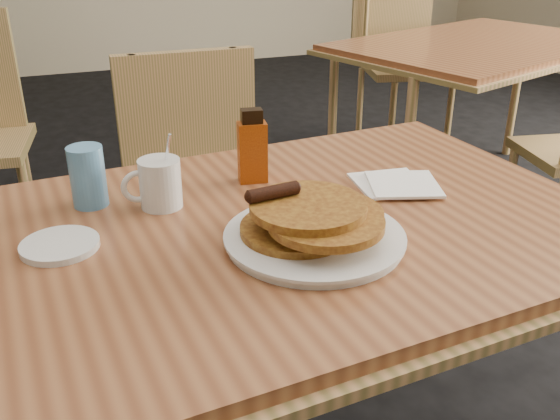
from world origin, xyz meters
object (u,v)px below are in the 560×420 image
object	(u,v)px
neighbor_table	(479,50)
syrup_bottle	(252,149)
main_table	(281,241)
coffee_mug	(159,183)
blue_tumbler	(88,176)
pancake_plate	(314,227)
chair_neighbor_far	(399,44)
chair_main_far	(199,182)

from	to	relation	value
neighbor_table	syrup_bottle	bearing A→B (deg)	-141.35
main_table	coffee_mug	world-z (taller)	coffee_mug
blue_tumbler	pancake_plate	bearing A→B (deg)	-41.19
coffee_mug	syrup_bottle	xyz separation A→B (m)	(0.21, 0.06, 0.02)
chair_neighbor_far	blue_tumbler	size ratio (longest dim) A/B	8.38
main_table	blue_tumbler	xyz separation A→B (m)	(-0.33, 0.21, 0.10)
main_table	pancake_plate	bearing A→B (deg)	-76.75
main_table	chair_main_far	distance (m)	0.74
blue_tumbler	main_table	bearing A→B (deg)	-32.46
main_table	chair_main_far	world-z (taller)	chair_main_far
chair_main_far	chair_neighbor_far	size ratio (longest dim) A/B	0.90
main_table	pancake_plate	distance (m)	0.12
chair_neighbor_far	coffee_mug	bearing A→B (deg)	-115.99
pancake_plate	main_table	bearing A→B (deg)	103.25
chair_neighbor_far	pancake_plate	bearing A→B (deg)	-109.01
syrup_bottle	blue_tumbler	bearing A→B (deg)	-170.42
chair_main_far	pancake_plate	world-z (taller)	chair_main_far
main_table	pancake_plate	xyz separation A→B (m)	(0.02, -0.10, 0.07)
chair_main_far	pancake_plate	bearing A→B (deg)	-87.96
coffee_mug	neighbor_table	bearing A→B (deg)	38.34
chair_main_far	coffee_mug	bearing A→B (deg)	-109.20
neighbor_table	pancake_plate	world-z (taller)	pancake_plate
chair_neighbor_far	coffee_mug	distance (m)	2.68
main_table	neighbor_table	xyz separation A→B (m)	(1.55, 1.44, 0.00)
chair_neighbor_far	blue_tumbler	xyz separation A→B (m)	(-1.89, -1.95, 0.20)
neighbor_table	coffee_mug	xyz separation A→B (m)	(-1.75, -1.29, 0.09)
pancake_plate	coffee_mug	size ratio (longest dim) A/B	2.08
neighbor_table	chair_neighbor_far	xyz separation A→B (m)	(0.01, 0.73, -0.10)
pancake_plate	syrup_bottle	xyz separation A→B (m)	(-0.01, 0.31, 0.04)
main_table	chair_neighbor_far	xyz separation A→B (m)	(1.56, 2.16, -0.10)
pancake_plate	blue_tumbler	size ratio (longest dim) A/B	2.63
main_table	chair_main_far	size ratio (longest dim) A/B	1.46
syrup_bottle	chair_main_far	bearing A→B (deg)	99.73
coffee_mug	pancake_plate	bearing A→B (deg)	-46.23
chair_neighbor_far	syrup_bottle	xyz separation A→B (m)	(-1.54, -1.95, 0.21)
syrup_bottle	coffee_mug	bearing A→B (deg)	-155.09
chair_neighbor_far	neighbor_table	bearing A→B (deg)	-75.71
chair_main_far	syrup_bottle	bearing A→B (deg)	-88.32
neighbor_table	pancake_plate	size ratio (longest dim) A/B	4.88
neighbor_table	chair_main_far	xyz separation A→B (m)	(-1.54, -0.72, -0.16)
chair_main_far	blue_tumbler	size ratio (longest dim) A/B	7.56
main_table	syrup_bottle	size ratio (longest dim) A/B	8.38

